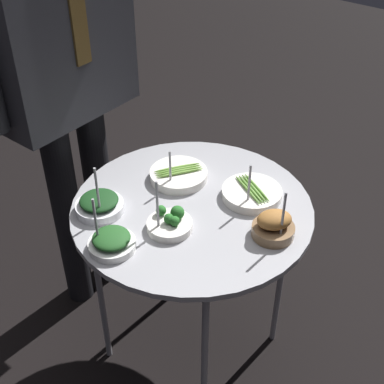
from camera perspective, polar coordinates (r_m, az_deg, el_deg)
ground_plane at (r=2.03m, az=0.00°, el=-16.05°), size 8.00×8.00×0.00m
serving_cart at (r=1.58m, az=0.00°, el=-2.67°), size 0.71×0.71×0.65m
bowl_broccoli_mid_right at (r=1.47m, az=-2.35°, el=-3.26°), size 0.13×0.13×0.17m
bowl_asparagus_front_center at (r=1.65m, az=-1.44°, el=1.86°), size 0.18×0.18×0.13m
bowl_asparagus_near_rim at (r=1.59m, az=6.39°, el=-0.11°), size 0.18×0.18×0.15m
bowl_spinach_front_left at (r=1.55m, az=-9.84°, el=-1.32°), size 0.14×0.14×0.17m
bowl_roast_center at (r=1.45m, az=8.70°, el=-3.60°), size 0.12×0.12×0.17m
bowl_spinach_mid_left at (r=1.42m, az=-8.58°, el=-5.25°), size 0.13×0.13×0.16m
waiter_figure at (r=1.70m, az=-14.04°, el=15.10°), size 0.59×0.22×1.61m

